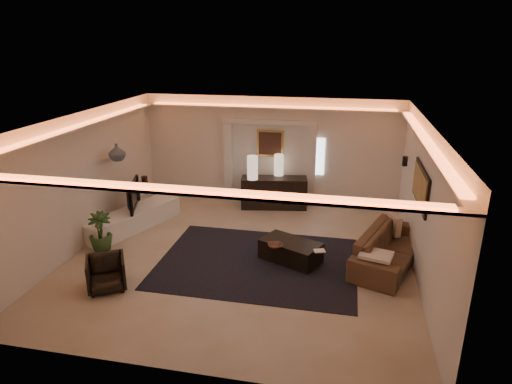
% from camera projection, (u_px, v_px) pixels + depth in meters
% --- Properties ---
extents(floor, '(7.00, 7.00, 0.00)m').
position_uv_depth(floor, '(241.00, 256.00, 9.39)').
color(floor, '#BEB2A0').
rests_on(floor, ground).
extents(ceiling, '(7.00, 7.00, 0.00)m').
position_uv_depth(ceiling, '(239.00, 120.00, 8.43)').
color(ceiling, white).
rests_on(ceiling, ground).
extents(wall_back, '(7.00, 0.00, 7.00)m').
position_uv_depth(wall_back, '(270.00, 150.00, 12.14)').
color(wall_back, silver).
rests_on(wall_back, ground).
extents(wall_front, '(7.00, 0.00, 7.00)m').
position_uv_depth(wall_front, '(176.00, 280.00, 5.67)').
color(wall_front, silver).
rests_on(wall_front, ground).
extents(wall_left, '(0.00, 7.00, 7.00)m').
position_uv_depth(wall_left, '(83.00, 181.00, 9.58)').
color(wall_left, silver).
rests_on(wall_left, ground).
extents(wall_right, '(0.00, 7.00, 7.00)m').
position_uv_depth(wall_right, '(423.00, 204.00, 8.24)').
color(wall_right, silver).
rests_on(wall_right, ground).
extents(cove_soffit, '(7.00, 7.00, 0.04)m').
position_uv_depth(cove_soffit, '(240.00, 134.00, 8.52)').
color(cove_soffit, silver).
rests_on(cove_soffit, ceiling).
extents(daylight_slit, '(0.25, 0.03, 1.00)m').
position_uv_depth(daylight_slit, '(320.00, 157.00, 11.90)').
color(daylight_slit, white).
rests_on(daylight_slit, wall_back).
extents(area_rug, '(4.00, 3.00, 0.01)m').
position_uv_depth(area_rug, '(258.00, 262.00, 9.13)').
color(area_rug, black).
rests_on(area_rug, ground).
extents(pilaster_left, '(0.22, 0.20, 2.20)m').
position_uv_depth(pilaster_left, '(229.00, 161.00, 12.39)').
color(pilaster_left, silver).
rests_on(pilaster_left, ground).
extents(pilaster_right, '(0.22, 0.20, 2.20)m').
position_uv_depth(pilaster_right, '(311.00, 166.00, 11.95)').
color(pilaster_right, silver).
rests_on(pilaster_right, ground).
extents(alcove_header, '(2.52, 0.20, 0.12)m').
position_uv_depth(alcove_header, '(270.00, 122.00, 11.79)').
color(alcove_header, silver).
rests_on(alcove_header, wall_back).
extents(painting_frame, '(0.74, 0.04, 0.74)m').
position_uv_depth(painting_frame, '(270.00, 143.00, 12.05)').
color(painting_frame, tan).
rests_on(painting_frame, wall_back).
extents(painting_canvas, '(0.62, 0.02, 0.62)m').
position_uv_depth(painting_canvas, '(270.00, 144.00, 12.03)').
color(painting_canvas, '#4C2D1E').
rests_on(painting_canvas, wall_back).
extents(art_panel_frame, '(0.04, 1.64, 0.74)m').
position_uv_depth(art_panel_frame, '(421.00, 186.00, 8.44)').
color(art_panel_frame, black).
rests_on(art_panel_frame, wall_right).
extents(art_panel_gold, '(0.02, 1.50, 0.62)m').
position_uv_depth(art_panel_gold, '(420.00, 186.00, 8.45)').
color(art_panel_gold, tan).
rests_on(art_panel_gold, wall_right).
extents(wall_sconce, '(0.12, 0.12, 0.22)m').
position_uv_depth(wall_sconce, '(405.00, 161.00, 10.22)').
color(wall_sconce, black).
rests_on(wall_sconce, wall_right).
extents(wall_niche, '(0.10, 0.55, 0.04)m').
position_uv_depth(wall_niche, '(116.00, 156.00, 10.79)').
color(wall_niche, silver).
rests_on(wall_niche, wall_left).
extents(console, '(1.81, 0.82, 0.87)m').
position_uv_depth(console, '(274.00, 193.00, 11.97)').
color(console, black).
rests_on(console, ground).
extents(lamp_left, '(0.34, 0.34, 0.63)m').
position_uv_depth(lamp_left, '(253.00, 170.00, 11.63)').
color(lamp_left, beige).
rests_on(lamp_left, console).
extents(lamp_right, '(0.30, 0.30, 0.57)m').
position_uv_depth(lamp_right, '(279.00, 166.00, 11.98)').
color(lamp_right, '#F9DCBA').
rests_on(lamp_right, console).
extents(media_ledge, '(1.55, 2.63, 0.48)m').
position_uv_depth(media_ledge, '(133.00, 219.00, 10.71)').
color(media_ledge, white).
rests_on(media_ledge, ground).
extents(tv, '(1.16, 0.49, 0.67)m').
position_uv_depth(tv, '(129.00, 195.00, 10.66)').
color(tv, black).
rests_on(tv, media_ledge).
extents(figurine, '(0.16, 0.16, 0.43)m').
position_uv_depth(figurine, '(145.00, 186.00, 11.81)').
color(figurine, black).
rests_on(figurine, media_ledge).
extents(ginger_jar, '(0.47, 0.47, 0.40)m').
position_uv_depth(ginger_jar, '(117.00, 152.00, 10.24)').
color(ginger_jar, slate).
rests_on(ginger_jar, wall_niche).
extents(plant, '(0.67, 0.67, 0.87)m').
position_uv_depth(plant, '(100.00, 232.00, 9.52)').
color(plant, '#29481F').
rests_on(plant, ground).
extents(sofa, '(2.59, 1.71, 0.70)m').
position_uv_depth(sofa, '(390.00, 248.00, 8.98)').
color(sofa, brown).
rests_on(sofa, ground).
extents(throw_blanket, '(0.68, 0.61, 0.06)m').
position_uv_depth(throw_blanket, '(376.00, 255.00, 8.26)').
color(throw_blanket, silver).
rests_on(throw_blanket, sofa).
extents(throw_pillow, '(0.30, 0.45, 0.44)m').
position_uv_depth(throw_pillow, '(394.00, 224.00, 9.60)').
color(throw_pillow, '#CCAE88').
rests_on(throw_pillow, sofa).
extents(coffee_table, '(1.37, 1.10, 0.45)m').
position_uv_depth(coffee_table, '(291.00, 251.00, 9.15)').
color(coffee_table, black).
rests_on(coffee_table, ground).
extents(bowl, '(0.39, 0.39, 0.07)m').
position_uv_depth(bowl, '(275.00, 247.00, 8.82)').
color(bowl, '#4A2C20').
rests_on(bowl, coffee_table).
extents(magazine, '(0.25, 0.21, 0.03)m').
position_uv_depth(magazine, '(319.00, 252.00, 8.66)').
color(magazine, white).
rests_on(magazine, coffee_table).
extents(armchair, '(0.91, 0.92, 0.62)m').
position_uv_depth(armchair, '(106.00, 273.00, 8.10)').
color(armchair, black).
rests_on(armchair, ground).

